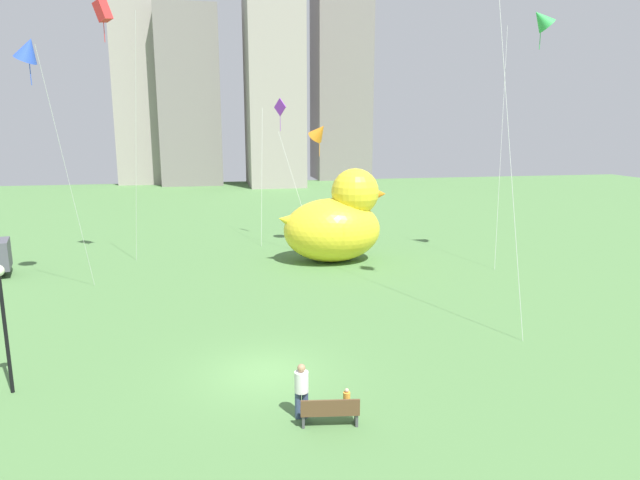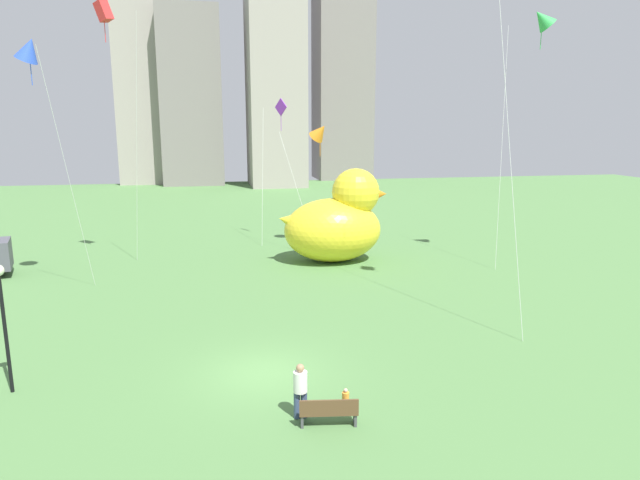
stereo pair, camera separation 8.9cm
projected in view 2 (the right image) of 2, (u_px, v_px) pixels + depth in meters
name	position (u px, v px, depth m)	size (l,w,h in m)	color
ground_plane	(265.00, 373.00, 19.90)	(140.00, 140.00, 0.00)	#4E7B42
park_bench	(329.00, 411.00, 16.28)	(1.78, 0.69, 0.90)	brown
person_adult	(300.00, 388.00, 16.67)	(0.43, 0.43, 1.74)	#38476B
person_child	(346.00, 401.00, 16.88)	(0.22, 0.22, 0.89)	silver
giant_inflatable_duck	(337.00, 222.00, 35.87)	(7.26, 4.66, 6.02)	yellow
lamppost	(2.00, 305.00, 17.88)	(0.37, 0.37, 4.37)	black
city_skyline	(241.00, 76.00, 84.04)	(39.15, 20.25, 40.33)	#9E938C
kite_green	(542.00, 20.00, 32.39)	(3.28, 3.24, 15.58)	silver
kite_red	(104.00, 13.00, 31.65)	(2.45, 2.55, 15.75)	silver
kite_purple	(279.00, 113.00, 40.28)	(2.07, 2.82, 10.64)	silver
kite_orange	(320.00, 132.00, 38.57)	(3.72, 3.74, 9.06)	silver
kite_blue	(29.00, 50.00, 27.18)	(2.87, 2.84, 13.09)	silver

